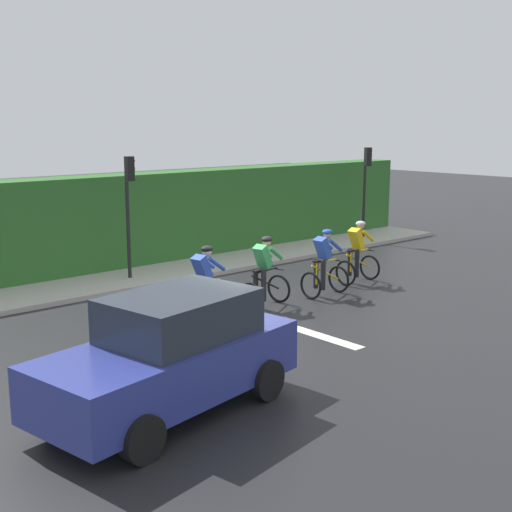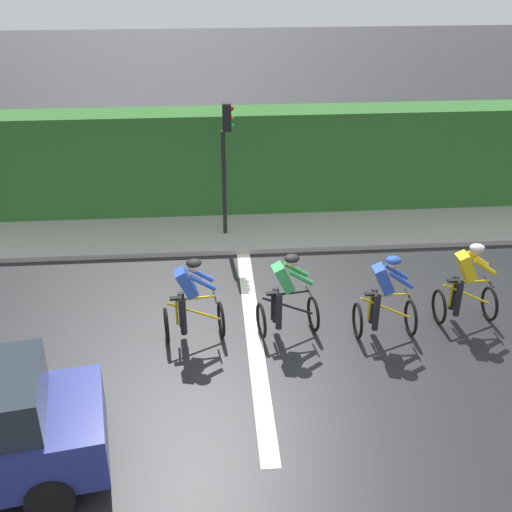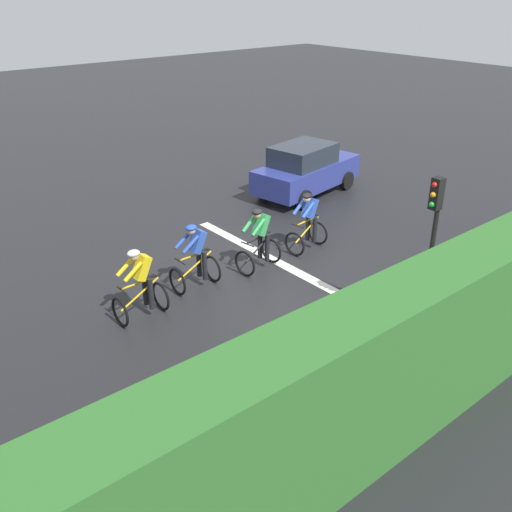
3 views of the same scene
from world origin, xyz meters
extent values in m
plane|color=black|center=(0.00, 0.00, 0.00)|extent=(80.00, 80.00, 0.00)
cube|color=#ADA89E|center=(-4.57, 2.00, 0.06)|extent=(2.80, 19.93, 0.12)
cube|color=gray|center=(-5.47, 2.00, 0.32)|extent=(0.44, 19.93, 0.64)
cube|color=#2D6628|center=(-5.77, 2.00, 1.37)|extent=(1.10, 19.93, 2.75)
cube|color=silver|center=(0.00, -0.17, 0.00)|extent=(7.00, 0.30, 0.01)
torus|color=black|center=(-0.07, 4.47, 0.34)|extent=(0.68, 0.08, 0.68)
torus|color=black|center=(-0.04, 3.45, 0.34)|extent=(0.68, 0.08, 0.68)
cylinder|color=gold|center=(-0.05, 3.96, 0.59)|extent=(0.07, 0.99, 0.51)
cylinder|color=gold|center=(-0.04, 3.65, 0.62)|extent=(0.04, 0.04, 0.55)
cylinder|color=gold|center=(-0.05, 4.01, 0.87)|extent=(0.06, 0.71, 0.04)
cube|color=black|center=(-0.04, 3.65, 0.91)|extent=(0.11, 0.22, 0.04)
cylinder|color=black|center=(-0.06, 4.36, 0.84)|extent=(0.42, 0.04, 0.03)
cube|color=yellow|center=(-0.05, 3.85, 1.21)|extent=(0.31, 0.42, 0.57)
sphere|color=tan|center=(-0.05, 4.01, 1.52)|extent=(0.20, 0.20, 0.20)
ellipsoid|color=silver|center=(-0.05, 4.01, 1.59)|extent=(0.25, 0.29, 0.14)
cylinder|color=black|center=(-0.17, 3.75, 0.57)|extent=(0.12, 0.12, 0.74)
cylinder|color=black|center=(0.07, 3.76, 0.57)|extent=(0.12, 0.12, 0.74)
cylinder|color=yellow|center=(-0.22, 4.14, 1.26)|extent=(0.10, 0.48, 0.37)
cylinder|color=yellow|center=(0.10, 4.14, 1.26)|extent=(0.10, 0.48, 0.37)
torus|color=black|center=(0.30, 2.78, 0.34)|extent=(0.68, 0.07, 0.68)
torus|color=black|center=(0.32, 1.76, 0.34)|extent=(0.68, 0.07, 0.68)
cylinder|color=gold|center=(0.31, 2.27, 0.59)|extent=(0.06, 0.99, 0.51)
cylinder|color=gold|center=(0.31, 1.97, 0.62)|extent=(0.04, 0.04, 0.55)
cylinder|color=gold|center=(0.31, 2.33, 0.87)|extent=(0.05, 0.71, 0.04)
cube|color=black|center=(0.31, 1.97, 0.91)|extent=(0.10, 0.22, 0.04)
cylinder|color=black|center=(0.30, 2.68, 0.84)|extent=(0.42, 0.04, 0.03)
cube|color=#2D51B7|center=(0.31, 2.17, 1.21)|extent=(0.30, 0.41, 0.57)
sphere|color=tan|center=(0.31, 2.33, 1.52)|extent=(0.20, 0.20, 0.20)
ellipsoid|color=#264CB2|center=(0.31, 2.33, 1.59)|extent=(0.24, 0.28, 0.14)
cylinder|color=black|center=(0.19, 2.07, 0.57)|extent=(0.12, 0.12, 0.74)
cylinder|color=black|center=(0.43, 2.07, 0.57)|extent=(0.12, 0.12, 0.74)
cylinder|color=#2D51B7|center=(0.15, 2.46, 1.26)|extent=(0.10, 0.48, 0.37)
cylinder|color=#2D51B7|center=(0.47, 2.46, 1.26)|extent=(0.10, 0.48, 0.37)
torus|color=black|center=(0.03, 0.98, 0.34)|extent=(0.68, 0.16, 0.68)
torus|color=black|center=(0.18, -0.03, 0.34)|extent=(0.68, 0.16, 0.68)
cylinder|color=black|center=(0.11, 0.47, 0.59)|extent=(0.19, 0.98, 0.51)
cylinder|color=black|center=(0.15, 0.17, 0.62)|extent=(0.04, 0.04, 0.55)
cylinder|color=black|center=(0.10, 0.52, 0.87)|extent=(0.15, 0.71, 0.04)
cube|color=black|center=(0.15, 0.17, 0.91)|extent=(0.13, 0.23, 0.04)
cylinder|color=black|center=(0.04, 0.87, 0.84)|extent=(0.42, 0.10, 0.03)
cube|color=green|center=(0.12, 0.37, 1.21)|extent=(0.36, 0.45, 0.57)
sphere|color=tan|center=(0.10, 0.52, 1.52)|extent=(0.20, 0.20, 0.20)
ellipsoid|color=black|center=(0.10, 0.52, 1.59)|extent=(0.28, 0.31, 0.14)
cylinder|color=black|center=(0.02, 0.25, 0.57)|extent=(0.12, 0.12, 0.74)
cylinder|color=black|center=(0.26, 0.29, 0.57)|extent=(0.12, 0.12, 0.74)
cylinder|color=green|center=(-0.08, 0.63, 1.26)|extent=(0.16, 0.49, 0.37)
cylinder|color=green|center=(0.24, 0.68, 1.26)|extent=(0.16, 0.49, 0.37)
torus|color=black|center=(0.08, -0.78, 0.34)|extent=(0.68, 0.15, 0.68)
torus|color=black|center=(0.22, -1.79, 0.34)|extent=(0.68, 0.15, 0.68)
cylinder|color=gold|center=(0.15, -1.28, 0.59)|extent=(0.17, 0.99, 0.51)
cylinder|color=gold|center=(0.19, -1.59, 0.62)|extent=(0.04, 0.04, 0.55)
cylinder|color=gold|center=(0.14, -1.23, 0.87)|extent=(0.14, 0.71, 0.04)
cube|color=black|center=(0.19, -1.59, 0.91)|extent=(0.13, 0.23, 0.04)
cylinder|color=black|center=(0.10, -0.88, 0.84)|extent=(0.42, 0.09, 0.03)
cube|color=#2D51B7|center=(0.16, -1.38, 1.21)|extent=(0.35, 0.45, 0.57)
sphere|color=beige|center=(0.14, -1.23, 1.52)|extent=(0.20, 0.20, 0.20)
ellipsoid|color=black|center=(0.14, -1.23, 1.59)|extent=(0.27, 0.31, 0.14)
cylinder|color=black|center=(0.06, -1.50, 0.57)|extent=(0.12, 0.12, 0.74)
cylinder|color=black|center=(0.30, -1.47, 0.57)|extent=(0.12, 0.12, 0.74)
cylinder|color=#2D51B7|center=(-0.03, -1.12, 1.26)|extent=(0.15, 0.49, 0.37)
cylinder|color=#2D51B7|center=(0.29, -1.08, 1.26)|extent=(0.15, 0.49, 0.37)
cube|color=navy|center=(3.47, -4.50, 0.70)|extent=(2.37, 4.33, 0.80)
cube|color=#262D38|center=(3.43, -4.26, 1.43)|extent=(1.83, 2.35, 0.66)
cylinder|color=black|center=(4.51, -5.62, 0.32)|extent=(0.32, 0.67, 0.64)
cylinder|color=black|center=(2.87, -5.90, 0.32)|extent=(0.32, 0.67, 0.64)
cylinder|color=black|center=(4.08, -3.11, 0.32)|extent=(0.32, 0.67, 0.64)
cylinder|color=black|center=(2.44, -3.39, 0.32)|extent=(0.32, 0.67, 0.64)
cube|color=#EAEACC|center=(4.31, -6.40, 0.80)|extent=(0.29, 0.13, 0.16)
cube|color=#EAEACC|center=(3.31, -6.57, 0.80)|extent=(0.29, 0.13, 0.16)
cylinder|color=black|center=(-4.16, -0.56, 1.35)|extent=(0.10, 0.10, 2.70)
cube|color=black|center=(-4.15, -0.46, 3.02)|extent=(0.21, 0.21, 0.64)
sphere|color=red|center=(-4.15, -0.35, 3.22)|extent=(0.11, 0.11, 0.11)
sphere|color=orange|center=(-4.15, -0.35, 3.02)|extent=(0.11, 0.11, 0.11)
sphere|color=green|center=(-4.15, -0.35, 2.82)|extent=(0.11, 0.11, 0.11)
camera|label=1|loc=(11.37, -9.78, 4.23)|focal=47.67mm
camera|label=2|loc=(10.09, -0.90, 6.91)|focal=44.59mm
camera|label=3|loc=(-9.93, 8.86, 6.76)|focal=39.97mm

